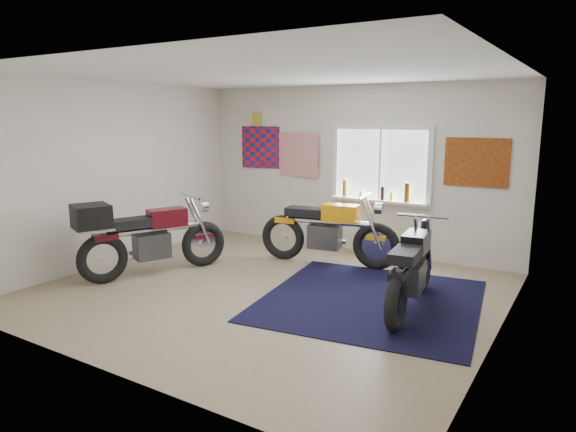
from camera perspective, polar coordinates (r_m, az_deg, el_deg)
The scene contains 10 objects.
ground at distance 6.65m, azimuth -2.24°, elevation -8.30°, with size 5.50×5.50×0.00m, color #9E896B.
room_shell at distance 6.30m, azimuth -2.35°, elevation 5.91°, with size 5.50×5.50×5.50m.
navy_rug at distance 6.40m, azimuth 9.18°, elevation -9.18°, with size 2.50×2.60×0.01m, color black.
window_assembly at distance 8.28m, azimuth 10.23°, elevation 5.08°, with size 1.66×0.17×1.26m.
oil_bottles at distance 8.24m, azimuth 10.40°, elevation 2.66°, with size 1.14×0.09×0.30m.
flag_display at distance 9.40m, azimuth -3.54°, elevation 10.69°, with size 1.60×0.10×1.17m.
triumph_poster at distance 7.87m, azimuth 20.21°, elevation 5.60°, with size 0.90×0.03×0.70m, color #A54C14.
yellow_triumph at distance 7.73m, azimuth 4.42°, elevation -1.87°, with size 2.17×0.67×1.10m.
black_chrome_bike at distance 6.08m, azimuth 13.51°, elevation -6.02°, with size 0.61×2.01×1.03m.
maroon_tourer at distance 7.37m, azimuth -15.85°, elevation -2.21°, with size 1.17×2.07×1.09m.
Camera 1 is at (3.51, -5.20, 2.20)m, focal length 32.00 mm.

